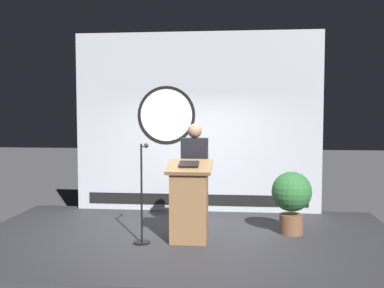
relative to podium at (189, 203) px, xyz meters
name	(u,v)px	position (x,y,z in m)	size (l,w,h in m)	color
ground_plane	(185,257)	(-0.08, 0.24, -0.87)	(40.00, 40.00, 0.00)	#4C4C51
stage_platform	(185,247)	(-0.08, 0.24, -0.72)	(6.40, 4.00, 0.30)	#333338
banner_display	(196,123)	(-0.09, 2.08, 1.09)	(4.59, 0.12, 3.33)	#B2B7C1
podium	(189,203)	(0.00, 0.00, 0.00)	(0.64, 0.49, 1.17)	olive
speaker_person	(195,177)	(0.03, 0.48, 0.29)	(0.40, 0.26, 1.68)	black
microphone_stand	(142,208)	(-0.66, -0.10, -0.08)	(0.24, 0.50, 1.41)	black
potted_plant	(292,196)	(1.50, 0.58, 0.01)	(0.61, 0.61, 0.95)	brown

